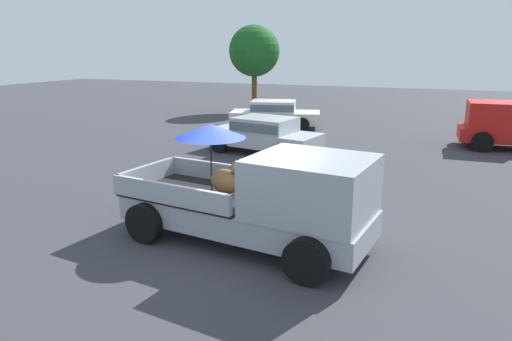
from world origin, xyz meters
TOP-DOWN VIEW (x-y plane):
  - ground_plane at (0.00, 0.00)m, footprint 80.00×80.00m
  - pickup_truck_main at (0.43, -0.04)m, footprint 5.25×2.77m
  - parked_sedan_near at (-2.54, 7.75)m, footprint 4.56×2.60m
  - parked_sedan_far at (-4.01, 13.15)m, footprint 4.60×2.78m
  - tree_by_lot at (-7.15, 18.32)m, footprint 3.04×3.04m

SIDE VIEW (x-z plane):
  - ground_plane at x=0.00m, z-range 0.00..0.00m
  - parked_sedan_near at x=-2.54m, z-range 0.08..1.41m
  - parked_sedan_far at x=-4.01m, z-range 0.08..1.41m
  - pickup_truck_main at x=0.43m, z-range -0.16..2.14m
  - tree_by_lot at x=-7.15m, z-range 1.04..6.21m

